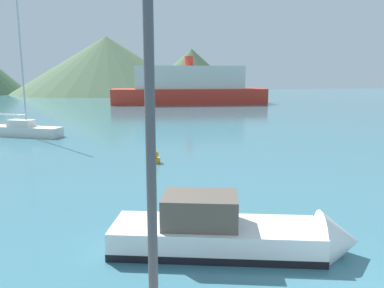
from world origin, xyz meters
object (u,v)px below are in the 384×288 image
buoy_marker (155,158)px  ferry_distant (189,87)px  motorboat_near (236,235)px  streetlamp (149,82)px  sailboat_inner (22,129)px

buoy_marker → ferry_distant: bearing=74.2°
motorboat_near → ferry_distant: ferry_distant is taller
ferry_distant → buoy_marker: 44.19m
motorboat_near → buoy_marker: 10.90m
ferry_distant → buoy_marker: bearing=-99.2°
streetlamp → sailboat_inner: sailboat_inner is taller
streetlamp → sailboat_inner: bearing=103.7°
sailboat_inner → buoy_marker: bearing=-24.0°
motorboat_near → ferry_distant: size_ratio=0.26×
sailboat_inner → ferry_distant: size_ratio=0.43×
ferry_distant → buoy_marker: (-11.99, -42.46, -2.49)m
sailboat_inner → ferry_distant: sailboat_inner is taller
ferry_distant → streetlamp: bearing=-97.2°
buoy_marker → motorboat_near: bearing=-86.7°
streetlamp → sailboat_inner: 28.25m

